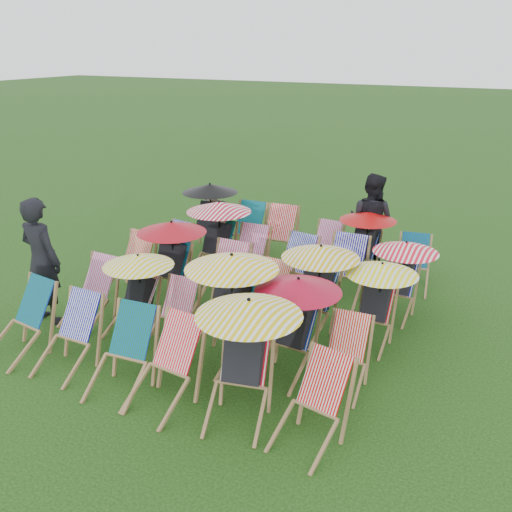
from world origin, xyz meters
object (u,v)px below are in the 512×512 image
at_px(deckchair_0, 19,321).
at_px(person_rear, 371,222).
at_px(deckchair_29, 413,264).
at_px(person_left, 41,261).
at_px(deckchair_5, 311,405).

bearing_deg(deckchair_0, person_rear, 65.72).
bearing_deg(deckchair_29, person_left, -150.57).
relative_size(deckchair_0, person_rear, 0.55).
bearing_deg(person_left, deckchair_5, 174.25).
xyz_separation_m(deckchair_5, person_left, (-4.54, 0.84, 0.49)).
distance_m(deckchair_0, deckchair_29, 6.13).
distance_m(deckchair_29, person_left, 5.87).
bearing_deg(deckchair_0, deckchair_5, 8.45).
bearing_deg(person_rear, person_left, 60.33).
xyz_separation_m(deckchair_0, deckchair_29, (4.14, 4.52, -0.05)).
bearing_deg(person_left, deckchair_0, 121.28).
bearing_deg(deckchair_0, deckchair_29, 55.42).
bearing_deg(person_rear, deckchair_5, 111.05).
height_order(deckchair_0, person_left, person_left).
relative_size(deckchair_0, deckchair_5, 1.03).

